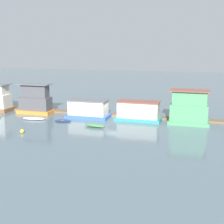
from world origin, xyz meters
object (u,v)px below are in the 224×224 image
at_px(houseboat_blue, 88,109).
at_px(dinghy_navy, 63,121).
at_px(houseboat_teal, 138,111).
at_px(dinghy_white, 34,119).
at_px(buoy_yellow, 22,131).
at_px(mooring_post_near_right, 34,108).
at_px(mooring_post_centre, 22,107).
at_px(mooring_post_far_left, 2,105).
at_px(houseboat_green, 189,108).
at_px(dinghy_green, 95,125).
at_px(houseboat_orange, 35,101).

relative_size(houseboat_blue, dinghy_navy, 2.52).
height_order(houseboat_blue, houseboat_teal, houseboat_teal).
xyz_separation_m(dinghy_white, buoy_yellow, (2.56, -7.57, 0.08)).
bearing_deg(houseboat_blue, dinghy_navy, -123.95).
height_order(mooring_post_near_right, mooring_post_centre, mooring_post_centre).
bearing_deg(houseboat_blue, mooring_post_far_left, 175.68).
xyz_separation_m(mooring_post_far_left, mooring_post_centre, (4.44, 0.00, 0.01)).
bearing_deg(mooring_post_far_left, dinghy_white, -28.97).
xyz_separation_m(houseboat_teal, houseboat_green, (8.03, -0.07, 0.94)).
relative_size(houseboat_green, mooring_post_far_left, 3.72).
bearing_deg(houseboat_green, houseboat_teal, 179.49).
xyz_separation_m(houseboat_green, mooring_post_near_right, (-27.75, 1.05, -1.66)).
xyz_separation_m(houseboat_blue, buoy_yellow, (-5.48, -11.79, -1.15)).
relative_size(dinghy_green, mooring_post_near_right, 2.18).
height_order(dinghy_green, mooring_post_near_right, mooring_post_near_right).
relative_size(dinghy_navy, mooring_post_centre, 1.69).
relative_size(dinghy_white, mooring_post_far_left, 2.30).
bearing_deg(houseboat_green, mooring_post_centre, 178.02).
height_order(houseboat_green, dinghy_white, houseboat_green).
distance_m(dinghy_navy, mooring_post_centre, 12.24).
height_order(mooring_post_far_left, buoy_yellow, mooring_post_far_left).
bearing_deg(houseboat_green, dinghy_green, -155.60).
xyz_separation_m(dinghy_navy, buoy_yellow, (-2.68, -7.63, 0.10)).
relative_size(dinghy_green, mooring_post_far_left, 2.04).
relative_size(dinghy_white, buoy_yellow, 6.81).
distance_m(houseboat_orange, mooring_post_centre, 3.69).
distance_m(mooring_post_near_right, mooring_post_far_left, 7.02).
xyz_separation_m(houseboat_green, dinghy_green, (-13.45, -6.10, -2.17)).
bearing_deg(mooring_post_near_right, houseboat_teal, -2.84).
relative_size(houseboat_teal, mooring_post_centre, 4.36).
distance_m(houseboat_teal, mooring_post_centre, 22.33).
bearing_deg(houseboat_orange, mooring_post_centre, 167.14).
distance_m(houseboat_orange, houseboat_green, 27.02).
bearing_deg(houseboat_green, buoy_yellow, -151.28).
distance_m(dinghy_navy, mooring_post_far_left, 16.32).
xyz_separation_m(mooring_post_near_right, mooring_post_far_left, (-7.02, 0.00, 0.05)).
distance_m(houseboat_blue, dinghy_green, 6.70).
relative_size(houseboat_teal, mooring_post_near_right, 4.69).
bearing_deg(dinghy_green, dinghy_navy, 164.80).
distance_m(dinghy_green, mooring_post_near_right, 15.99).
relative_size(houseboat_teal, buoy_yellow, 13.02).
distance_m(houseboat_blue, dinghy_navy, 5.17).
bearing_deg(dinghy_navy, houseboat_green, 12.98).
distance_m(dinghy_white, mooring_post_near_right, 6.41).
bearing_deg(dinghy_white, dinghy_green, -7.92).
relative_size(houseboat_orange, buoy_yellow, 11.12).
height_order(houseboat_blue, buoy_yellow, houseboat_blue).
bearing_deg(houseboat_orange, houseboat_blue, -3.38).
xyz_separation_m(houseboat_teal, dinghy_navy, (-11.40, -4.55, -1.32)).
height_order(dinghy_white, dinghy_navy, dinghy_white).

